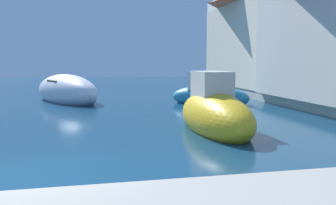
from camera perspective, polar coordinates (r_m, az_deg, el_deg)
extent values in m
plane|color=navy|center=(7.29, -20.77, -11.22)|extent=(80.00, 80.00, 0.00)
ellipsoid|color=teal|center=(18.15, 6.68, 0.82)|extent=(4.05, 3.34, 1.21)
cube|color=white|center=(18.17, 5.75, 3.44)|extent=(1.71, 1.56, 0.92)
ellipsoid|color=white|center=(19.96, -15.84, 1.67)|extent=(4.55, 6.16, 1.87)
cube|color=brown|center=(19.92, -15.89, 3.39)|extent=(2.02, 1.81, 0.08)
ellipsoid|color=gold|center=(11.35, 7.50, -2.27)|extent=(1.74, 4.66, 1.55)
cube|color=beige|center=(11.60, 6.95, 2.61)|extent=(0.97, 1.54, 0.95)
cube|color=beige|center=(25.28, 16.12, 8.69)|extent=(6.10, 9.13, 5.33)
cube|color=white|center=(25.47, 15.93, 9.46)|extent=(6.05, 8.73, 6.02)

